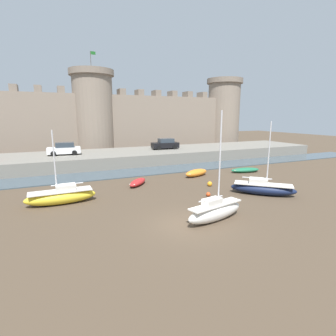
{
  "coord_description": "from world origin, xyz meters",
  "views": [
    {
      "loc": [
        -7.22,
        -13.49,
        6.64
      ],
      "look_at": [
        1.25,
        5.45,
        2.5
      ],
      "focal_mm": 28.0,
      "sensor_mm": 36.0,
      "label": 1
    }
  ],
  "objects": [
    {
      "name": "rowboat_midflat_left",
      "position": [
        0.15,
        10.22,
        0.32
      ],
      "size": [
        2.69,
        2.85,
        0.61
      ],
      "color": "red",
      "rests_on": "ground"
    },
    {
      "name": "sailboat_near_channel_right",
      "position": [
        -6.83,
        7.4,
        0.61
      ],
      "size": [
        5.2,
        1.61,
        5.65
      ],
      "color": "yellow",
      "rests_on": "ground"
    },
    {
      "name": "car_quay_centre_east",
      "position": [
        8.83,
        23.42,
        2.38
      ],
      "size": [
        4.21,
        2.09,
        1.62
      ],
      "color": "black",
      "rests_on": "quay_road"
    },
    {
      "name": "car_quay_east",
      "position": [
        -5.73,
        23.17,
        2.38
      ],
      "size": [
        4.21,
        2.09,
        1.62
      ],
      "color": "silver",
      "rests_on": "quay_road"
    },
    {
      "name": "castle",
      "position": [
        -0.0,
        34.71,
        6.38
      ],
      "size": [
        62.76,
        7.54,
        17.36
      ],
      "color": "gray",
      "rests_on": "ground"
    },
    {
      "name": "sailboat_foreground_right",
      "position": [
        9.0,
        2.95,
        0.57
      ],
      "size": [
        4.92,
        4.75,
        6.22
      ],
      "color": "#141E3D",
      "rests_on": "ground"
    },
    {
      "name": "water_channel",
      "position": [
        0.0,
        15.87,
        0.05
      ],
      "size": [
        80.0,
        4.5,
        0.1
      ],
      "primitive_type": "cube",
      "color": "#3D4C56",
      "rests_on": "ground"
    },
    {
      "name": "quay_road",
      "position": [
        0.0,
        23.12,
        0.8
      ],
      "size": [
        67.22,
        10.0,
        1.61
      ],
      "primitive_type": "cube",
      "color": "slate",
      "rests_on": "ground"
    },
    {
      "name": "sailboat_near_channel_left",
      "position": [
        2.06,
        -0.19,
        0.66
      ],
      "size": [
        4.69,
        2.0,
        6.98
      ],
      "color": "silver",
      "rests_on": "ground"
    },
    {
      "name": "rowboat_midflat_right",
      "position": [
        13.67,
        10.67,
        0.3
      ],
      "size": [
        3.72,
        1.74,
        0.57
      ],
      "color": "#1E6B47",
      "rests_on": "ground"
    },
    {
      "name": "rowboat_midflat_centre",
      "position": [
        7.34,
        11.3,
        0.41
      ],
      "size": [
        3.45,
        2.13,
        0.79
      ],
      "color": "orange",
      "rests_on": "ground"
    },
    {
      "name": "ground_plane",
      "position": [
        0.0,
        0.0,
        0.0
      ],
      "size": [
        160.0,
        160.0,
        0.0
      ],
      "primitive_type": "plane",
      "color": "#4C3D2D"
    },
    {
      "name": "mooring_buoy_near_channel",
      "position": [
        -5.78,
        11.46,
        0.26
      ],
      "size": [
        0.51,
        0.51,
        0.51
      ],
      "primitive_type": "sphere",
      "color": "orange",
      "rests_on": "ground"
    },
    {
      "name": "mooring_buoy_mid_mud",
      "position": [
        4.47,
        4.37,
        0.18
      ],
      "size": [
        0.37,
        0.37,
        0.37
      ],
      "primitive_type": "sphere",
      "color": "#E04C1E",
      "rests_on": "ground"
    },
    {
      "name": "mooring_buoy_near_shore",
      "position": [
        6.36,
        7.08,
        0.23
      ],
      "size": [
        0.47,
        0.47,
        0.47
      ],
      "primitive_type": "sphere",
      "color": "orange",
      "rests_on": "ground"
    }
  ]
}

